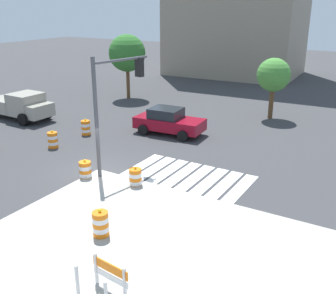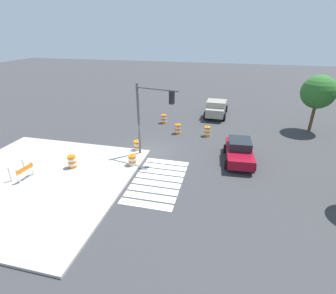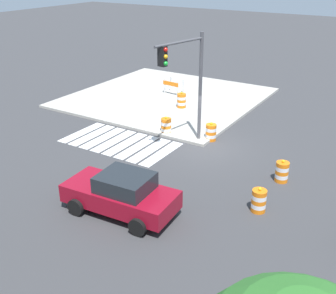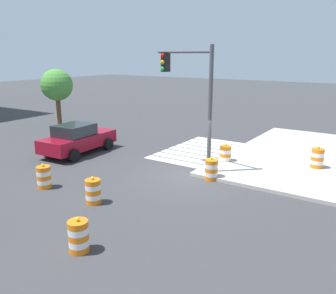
% 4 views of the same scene
% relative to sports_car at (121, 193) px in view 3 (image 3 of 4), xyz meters
% --- Properties ---
extents(ground_plane, '(120.00, 120.00, 0.00)m').
position_rel_sports_car_xyz_m(ground_plane, '(0.16, -6.98, -0.81)').
color(ground_plane, '#38383A').
extents(sidewalk_corner, '(12.00, 12.00, 0.15)m').
position_rel_sports_car_xyz_m(sidewalk_corner, '(6.16, -12.98, -0.74)').
color(sidewalk_corner, '#ADA89E').
rests_on(sidewalk_corner, ground).
extents(crosswalk_stripes, '(5.85, 3.20, 0.02)m').
position_rel_sports_car_xyz_m(crosswalk_stripes, '(4.16, -5.18, -0.80)').
color(crosswalk_stripes, silver).
rests_on(crosswalk_stripes, ground).
extents(sports_car, '(4.41, 2.36, 1.63)m').
position_rel_sports_car_xyz_m(sports_car, '(0.00, 0.00, 0.00)').
color(sports_car, maroon).
rests_on(sports_car, ground).
extents(traffic_barrel_near_corner, '(0.56, 0.56, 1.02)m').
position_rel_sports_car_xyz_m(traffic_barrel_near_corner, '(2.73, -7.49, -0.36)').
color(traffic_barrel_near_corner, orange).
rests_on(traffic_barrel_near_corner, ground).
extents(traffic_barrel_crosswalk_end, '(0.56, 0.56, 1.02)m').
position_rel_sports_car_xyz_m(traffic_barrel_crosswalk_end, '(-4.34, -5.56, -0.36)').
color(traffic_barrel_crosswalk_end, orange).
rests_on(traffic_barrel_crosswalk_end, ground).
extents(traffic_barrel_median_near, '(0.56, 0.56, 1.02)m').
position_rel_sports_car_xyz_m(traffic_barrel_median_near, '(0.25, -7.99, -0.36)').
color(traffic_barrel_median_near, orange).
rests_on(traffic_barrel_median_near, ground).
extents(traffic_barrel_median_far, '(0.56, 0.56, 1.02)m').
position_rel_sports_car_xyz_m(traffic_barrel_median_far, '(-4.34, -2.79, -0.36)').
color(traffic_barrel_median_far, orange).
rests_on(traffic_barrel_median_far, ground).
extents(traffic_barrel_on_sidewalk, '(0.56, 0.56, 1.02)m').
position_rel_sports_car_xyz_m(traffic_barrel_on_sidewalk, '(4.08, -11.49, -0.21)').
color(traffic_barrel_on_sidewalk, orange).
rests_on(traffic_barrel_on_sidewalk, sidewalk_corner).
extents(construction_barricade, '(1.31, 0.90, 1.00)m').
position_rel_sports_car_xyz_m(construction_barricade, '(6.15, -13.73, -0.09)').
color(construction_barricade, silver).
rests_on(construction_barricade, sidewalk_corner).
extents(traffic_light_pole, '(0.83, 3.24, 5.50)m').
position_rel_sports_car_xyz_m(traffic_light_pole, '(0.97, -6.46, 3.10)').
color(traffic_light_pole, '#4C4C51').
rests_on(traffic_light_pole, sidewalk_corner).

